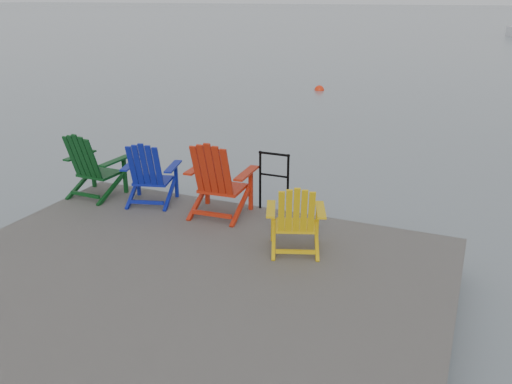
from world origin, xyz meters
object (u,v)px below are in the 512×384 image
at_px(chair_blue, 150,172).
at_px(buoy_b, 319,90).
at_px(handrail, 274,176).
at_px(chair_green, 93,165).
at_px(chair_yellow, 296,217).
at_px(chair_red, 218,178).

relative_size(chair_blue, buoy_b, 2.61).
bearing_deg(buoy_b, handrail, -76.11).
distance_m(chair_green, chair_blue, 1.00).
height_order(chair_green, buoy_b, chair_green).
bearing_deg(handrail, chair_yellow, -57.58).
relative_size(chair_yellow, buoy_b, 2.38).
bearing_deg(buoy_b, chair_red, -79.17).
relative_size(handrail, chair_green, 0.85).
xyz_separation_m(handrail, buoy_b, (-3.36, 13.60, -1.04)).
distance_m(handrail, chair_red, 0.83).
xyz_separation_m(handrail, chair_green, (-2.86, -0.57, -0.01)).
bearing_deg(chair_blue, chair_yellow, -30.58).
xyz_separation_m(handrail, chair_red, (-0.67, -0.50, 0.03)).
distance_m(chair_red, buoy_b, 14.39).
height_order(handrail, buoy_b, handrail).
bearing_deg(chair_red, buoy_b, 97.61).
xyz_separation_m(chair_blue, chair_yellow, (2.61, -0.71, -0.04)).
distance_m(handrail, chair_yellow, 1.41).
bearing_deg(chair_red, chair_blue, 175.71).
relative_size(handrail, buoy_b, 2.33).
relative_size(handrail, chair_blue, 0.89).
relative_size(chair_red, buoy_b, 2.96).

